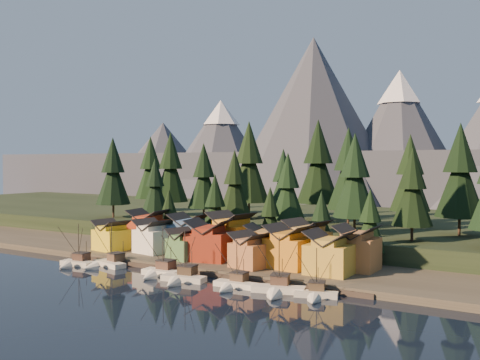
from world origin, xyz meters
The scene contains 45 objects.
ground centered at (0.00, 0.00, 0.00)m, with size 500.00×500.00×0.00m, color black.
shore_strip centered at (0.00, 40.00, 0.75)m, with size 400.00×50.00×1.50m, color #3C372C.
hillside centered at (0.00, 90.00, 3.00)m, with size 420.00×100.00×6.00m, color black.
dock centered at (0.00, 16.50, 0.50)m, with size 80.00×4.00×1.00m, color #43372F.
mountain_ridge centered at (-4.20, 213.59, 26.06)m, with size 560.00×190.00×90.00m.
boat_0 centered at (-30.56, 7.60, 2.27)m, with size 8.71×9.31×11.21m.
boat_1 centered at (-23.64, 10.89, 2.18)m, with size 10.40×10.91×11.52m.
boat_2 centered at (-6.25, 9.68, 2.42)m, with size 9.17×9.93×11.97m.
boat_3 centered at (1.59, 7.53, 2.27)m, with size 10.03×10.65×11.72m.
boat_4 centered at (13.47, 8.87, 1.98)m, with size 9.15×9.89×10.45m.
boat_5 centered at (23.02, 9.50, 2.20)m, with size 10.91×11.37×11.79m.
boat_6 centered at (30.54, 10.19, 1.98)m, with size 8.56×9.05×10.08m.
house_front_0 centered at (-33.60, 22.72, 5.69)m, with size 8.90×8.52×7.97m.
house_front_1 centered at (-21.47, 25.52, 5.99)m, with size 9.31×9.03×8.54m.
house_front_2 centered at (-8.83, 22.75, 5.31)m, with size 9.02×9.07×7.25m.
house_front_3 centered at (-3.17, 24.40, 6.59)m, with size 11.22×10.88×9.68m.
house_front_4 centered at (9.66, 22.50, 5.59)m, with size 8.99×9.47×7.78m.
house_front_5 centered at (17.21, 25.90, 6.50)m, with size 9.73×8.98×9.52m.
house_front_6 centered at (27.42, 24.57, 6.27)m, with size 9.16×8.66×9.09m.
house_back_0 centered at (-30.28, 33.45, 6.78)m, with size 10.67×10.38×10.06m.
house_back_1 centered at (-14.51, 31.73, 6.70)m, with size 9.85×9.95×9.91m.
house_back_2 centered at (-2.94, 33.98, 7.12)m, with size 11.25×10.55×10.69m.
house_back_3 centered at (8.10, 31.35, 5.98)m, with size 9.68×8.95×8.53m.
house_back_4 centered at (17.72, 34.60, 6.68)m, with size 10.34×10.04×9.87m.
house_back_5 centered at (30.80, 31.75, 6.59)m, with size 8.75×8.85×9.69m.
tree_hill_0 centered at (-62.00, 52.00, 20.90)m, with size 11.70×11.70×27.26m.
tree_hill_1 centered at (-50.00, 68.00, 22.04)m, with size 12.59×12.59×29.33m.
tree_hill_2 centered at (-40.00, 48.00, 17.03)m, with size 8.67×8.67×20.19m.
tree_hill_3 centered at (-30.00, 60.00, 19.66)m, with size 10.73×10.73×25.00m.
tree_hill_4 centered at (-22.00, 75.00, 23.88)m, with size 14.03×14.03×32.69m.
tree_hill_5 centered at (-12.00, 50.00, 18.26)m, with size 9.63×9.63×22.43m.
tree_hill_6 centered at (-4.00, 65.00, 18.55)m, with size 9.85×9.85×22.96m.
tree_hill_7 centered at (6.00, 48.00, 17.73)m, with size 9.21×9.21×21.46m.
tree_hill_8 centered at (14.00, 72.00, 21.96)m, with size 12.53×12.53×29.19m.
tree_hill_9 centered at (22.00, 55.00, 20.54)m, with size 11.42×11.42×26.59m.
tree_hill_10 centered at (30.00, 80.00, 20.82)m, with size 11.63×11.63×27.10m.
tree_hill_11 centered at (38.00, 50.00, 18.24)m, with size 9.61×9.61×22.39m.
tree_hill_12 centered at (46.00, 66.00, 21.88)m, with size 12.47×12.47×29.04m.
tree_hill_15 centered at (0.00, 82.00, 23.92)m, with size 14.07×14.07×32.77m.
tree_hill_16 centered at (-68.00, 78.00, 21.73)m, with size 12.35×12.35×28.77m.
tree_shore_0 centered at (-28.00, 40.00, 10.09)m, with size 6.75×6.75×15.73m.
tree_shore_1 centered at (-12.00, 40.00, 12.55)m, with size 8.68×8.68×20.22m.
tree_shore_2 centered at (5.00, 40.00, 10.88)m, with size 7.37×7.37×17.17m.
tree_shore_3 centered at (19.00, 40.00, 10.53)m, with size 7.10×7.10×16.53m.
tree_shore_4 centered at (31.00, 40.00, 10.96)m, with size 7.43×7.43×17.32m.
Camera 1 is at (69.50, -79.55, 25.05)m, focal length 40.00 mm.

